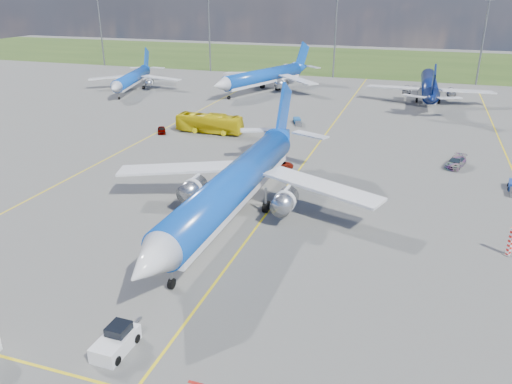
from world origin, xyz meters
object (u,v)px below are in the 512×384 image
(service_car_a, at_px, (162,130))
(service_car_b, at_px, (280,164))
(service_car_c, at_px, (456,162))
(baggage_tug_c, at_px, (298,122))
(bg_jet_nnw, at_px, (264,91))
(pushback_tug, at_px, (116,341))
(bg_jet_nw, at_px, (133,91))
(apron_bus, at_px, (209,123))
(warning_post, at_px, (510,242))
(bg_jet_n, at_px, (427,101))
(main_airliner, at_px, (235,218))

(service_car_a, xyz_separation_m, service_car_b, (26.05, -11.71, -0.02))
(service_car_c, distance_m, baggage_tug_c, 33.57)
(bg_jet_nnw, xyz_separation_m, baggage_tug_c, (16.63, -30.55, 0.46))
(pushback_tug, bearing_deg, bg_jet_nw, 121.61)
(bg_jet_nw, height_order, service_car_c, bg_jet_nw)
(apron_bus, relative_size, service_car_a, 3.62)
(bg_jet_nnw, bearing_deg, baggage_tug_c, -41.15)
(warning_post, relative_size, bg_jet_nw, 0.09)
(warning_post, bearing_deg, pushback_tug, -140.07)
(bg_jet_nw, bearing_deg, service_car_c, -40.50)
(bg_jet_n, height_order, pushback_tug, bg_jet_n)
(pushback_tug, relative_size, apron_bus, 0.43)
(pushback_tug, xyz_separation_m, service_car_b, (0.49, 42.78, -0.17))
(bg_jet_nw, distance_m, bg_jet_n, 74.32)
(bg_jet_n, xyz_separation_m, apron_bus, (-38.10, -42.69, 1.76))
(service_car_a, height_order, baggage_tug_c, service_car_a)
(service_car_a, xyz_separation_m, service_car_c, (50.97, -3.06, 0.16))
(service_car_a, bearing_deg, bg_jet_nw, 98.23)
(service_car_b, distance_m, service_car_c, 26.38)
(bg_jet_nw, xyz_separation_m, service_car_a, (27.05, -34.78, 0.60))
(warning_post, distance_m, service_car_b, 34.18)
(warning_post, xyz_separation_m, main_airliner, (-29.14, -0.58, -1.50))
(bg_jet_nw, height_order, bg_jet_nnw, bg_jet_nnw)
(service_car_b, relative_size, service_car_c, 0.79)
(main_airliner, bearing_deg, service_car_a, 131.09)
(service_car_c, bearing_deg, bg_jet_n, 113.49)
(bg_jet_nw, xyz_separation_m, service_car_b, (53.10, -46.49, 0.57))
(bg_jet_nw, relative_size, bg_jet_nnw, 0.84)
(service_car_a, xyz_separation_m, baggage_tug_c, (22.31, 14.40, -0.14))
(bg_jet_n, xyz_separation_m, pushback_tug, (-20.89, -100.22, 0.74))
(warning_post, height_order, baggage_tug_c, warning_post)
(warning_post, relative_size, bg_jet_nnw, 0.07)
(main_airliner, height_order, service_car_c, main_airliner)
(apron_bus, bearing_deg, bg_jet_n, -41.01)
(main_airliner, bearing_deg, bg_jet_n, 75.60)
(warning_post, relative_size, baggage_tug_c, 0.67)
(apron_bus, relative_size, service_car_c, 2.43)
(warning_post, distance_m, service_car_c, 27.09)
(service_car_b, bearing_deg, baggage_tug_c, 11.96)
(bg_jet_n, relative_size, service_car_c, 7.73)
(warning_post, xyz_separation_m, bg_jet_n, (-8.55, 75.57, -1.50))
(bg_jet_nw, distance_m, main_airliner, 83.97)
(bg_jet_nw, relative_size, pushback_tug, 6.36)
(pushback_tug, distance_m, baggage_tug_c, 68.97)
(apron_bus, xyz_separation_m, service_car_c, (42.62, -6.11, -1.01))
(main_airliner, relative_size, service_car_b, 11.24)
(bg_jet_nw, relative_size, bg_jet_n, 0.86)
(main_airliner, bearing_deg, pushback_tug, -90.00)
(service_car_b, bearing_deg, service_car_c, -67.05)
(baggage_tug_c, bearing_deg, bg_jet_n, 30.77)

